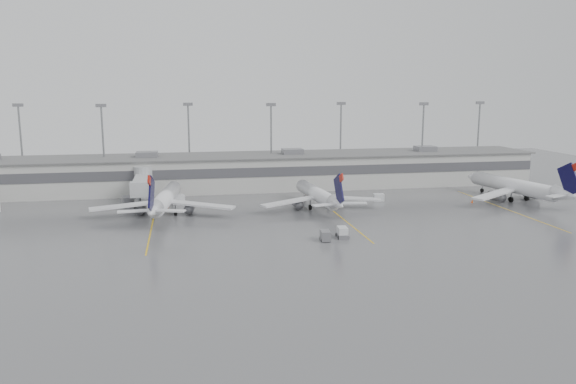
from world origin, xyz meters
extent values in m
plane|color=#57575A|center=(0.00, 0.00, 0.00)|extent=(260.00, 260.00, 0.00)
cube|color=#B5B5AF|center=(0.00, 58.00, 4.00)|extent=(150.00, 16.00, 8.00)
cube|color=#47474C|center=(0.00, 49.95, 5.00)|extent=(150.00, 0.15, 2.20)
cube|color=#606060|center=(0.00, 58.00, 8.05)|extent=(152.00, 17.00, 0.30)
cube|color=slate|center=(50.00, 58.00, 8.80)|extent=(5.00, 4.00, 1.30)
cylinder|color=gray|center=(-50.00, 67.50, 10.00)|extent=(0.44, 0.44, 20.00)
cube|color=slate|center=(-50.00, 67.50, 20.20)|extent=(2.40, 0.50, 0.80)
cylinder|color=gray|center=(-30.00, 60.00, 10.00)|extent=(0.44, 0.44, 20.00)
cube|color=slate|center=(-30.00, 60.00, 20.20)|extent=(2.40, 0.50, 0.80)
cylinder|color=gray|center=(-10.00, 67.50, 10.00)|extent=(0.44, 0.44, 20.00)
cube|color=slate|center=(-10.00, 67.50, 20.20)|extent=(2.40, 0.50, 0.80)
cylinder|color=gray|center=(10.00, 60.00, 10.00)|extent=(0.44, 0.44, 20.00)
cube|color=slate|center=(10.00, 60.00, 20.20)|extent=(2.40, 0.50, 0.80)
cylinder|color=gray|center=(30.00, 67.50, 10.00)|extent=(0.44, 0.44, 20.00)
cube|color=slate|center=(30.00, 67.50, 20.20)|extent=(2.40, 0.50, 0.80)
cylinder|color=gray|center=(50.00, 60.00, 10.00)|extent=(0.44, 0.44, 20.00)
cube|color=slate|center=(50.00, 60.00, 20.20)|extent=(2.40, 0.50, 0.80)
cylinder|color=gray|center=(70.00, 67.50, 10.00)|extent=(0.44, 0.44, 20.00)
cube|color=slate|center=(70.00, 67.50, 20.20)|extent=(2.40, 0.50, 0.80)
cylinder|color=#9A9D9F|center=(-20.50, 50.00, 3.50)|extent=(4.00, 4.00, 7.00)
cube|color=#9A9D9F|center=(-20.50, 43.50, 4.30)|extent=(2.80, 13.00, 2.60)
cube|color=#9A9D9F|center=(-20.50, 36.00, 4.30)|extent=(3.40, 2.40, 3.00)
cylinder|color=gray|center=(-20.50, 36.00, 1.40)|extent=(0.70, 0.70, 2.80)
cube|color=black|center=(-20.50, 36.00, 0.35)|extent=(2.20, 1.20, 0.70)
cube|color=#ECB20D|center=(-17.50, 24.00, 0.01)|extent=(0.25, 40.00, 0.01)
cube|color=#ECB20D|center=(17.50, 24.00, 0.01)|extent=(0.25, 40.00, 0.01)
cube|color=#ECB20D|center=(52.50, 24.00, 0.01)|extent=(0.25, 40.00, 0.01)
cylinder|color=white|center=(-15.26, 32.42, 3.05)|extent=(5.98, 22.54, 3.05)
cone|color=white|center=(-13.59, 44.89, 3.05)|extent=(3.40, 3.22, 3.05)
cone|color=white|center=(-17.05, 19.03, 3.45)|extent=(3.69, 5.43, 3.05)
cube|color=white|center=(-22.68, 30.54, 2.23)|extent=(13.46, 4.97, 0.36)
cube|color=white|center=(-8.59, 28.66, 2.23)|extent=(13.04, 8.09, 0.36)
cube|color=black|center=(-17.12, 18.53, 6.39)|extent=(1.06, 5.71, 6.64)
cube|color=#A3170C|center=(-17.29, 17.22, 9.03)|extent=(0.57, 2.08, 1.93)
cylinder|color=black|center=(-14.05, 41.47, 0.46)|extent=(0.47, 0.95, 0.91)
cylinder|color=black|center=(-17.64, 30.69, 0.56)|extent=(0.60, 1.17, 1.12)
cylinder|color=black|center=(-13.42, 30.12, 0.56)|extent=(0.60, 1.17, 1.12)
cylinder|color=white|center=(15.08, 32.55, 2.79)|extent=(4.44, 20.65, 2.79)
cone|color=white|center=(14.14, 44.06, 2.79)|extent=(3.00, 2.82, 2.79)
cone|color=white|center=(16.07, 20.21, 3.17)|extent=(3.16, 4.87, 2.79)
cube|color=white|center=(8.79, 29.43, 2.05)|extent=(12.11, 6.89, 0.33)
cube|color=white|center=(21.78, 30.48, 2.05)|extent=(12.34, 5.16, 0.33)
cube|color=black|center=(16.11, 19.74, 5.87)|extent=(0.70, 5.25, 6.09)
cube|color=#A3170C|center=(16.21, 18.54, 8.29)|extent=(0.43, 1.90, 1.77)
cylinder|color=black|center=(14.40, 40.91, 0.42)|extent=(0.39, 0.86, 0.84)
cylinder|color=black|center=(13.28, 30.54, 0.51)|extent=(0.50, 1.05, 1.02)
cylinder|color=black|center=(17.18, 30.85, 0.51)|extent=(0.50, 1.05, 1.02)
cylinder|color=white|center=(59.18, 32.42, 3.16)|extent=(7.61, 23.35, 3.16)
cone|color=white|center=(56.64, 45.24, 3.16)|extent=(3.67, 3.51, 3.16)
cone|color=white|center=(61.91, 18.67, 3.58)|extent=(4.13, 5.78, 3.16)
cube|color=white|center=(52.52, 28.09, 2.32)|extent=(13.29, 9.08, 0.37)
cube|color=white|center=(66.99, 30.96, 2.32)|extent=(13.93, 4.34, 0.37)
cube|color=black|center=(62.01, 18.16, 6.64)|extent=(1.46, 5.88, 6.89)
cube|color=#A3170C|center=(62.28, 16.81, 9.38)|extent=(0.72, 2.15, 2.00)
cylinder|color=black|center=(57.33, 41.72, 0.47)|extent=(0.55, 1.00, 0.95)
cylinder|color=black|center=(57.42, 29.92, 0.58)|extent=(0.69, 1.23, 1.16)
cylinder|color=black|center=(61.76, 30.78, 0.58)|extent=(0.69, 1.23, 1.16)
cube|color=silver|center=(13.59, 8.37, 0.89)|extent=(1.70, 2.51, 1.79)
cube|color=slate|center=(13.59, 8.37, 0.35)|extent=(1.93, 2.92, 0.70)
cylinder|color=black|center=(12.89, 9.43, 0.28)|extent=(0.27, 0.57, 0.56)
cylinder|color=black|center=(14.47, 9.29, 0.28)|extent=(0.27, 0.57, 0.56)
cylinder|color=black|center=(12.72, 7.45, 0.28)|extent=(0.27, 0.57, 0.56)
cylinder|color=black|center=(14.30, 7.31, 0.28)|extent=(0.27, 0.57, 0.56)
cube|color=slate|center=(10.39, 7.17, 0.86)|extent=(1.67, 2.66, 1.54)
cylinder|color=black|center=(9.84, 8.13, 0.25)|extent=(0.24, 0.52, 0.51)
cylinder|color=black|center=(10.95, 6.21, 0.25)|extent=(0.24, 0.52, 0.51)
cube|color=silver|center=(-13.04, 41.80, 0.93)|extent=(3.06, 2.55, 1.86)
cube|color=silver|center=(29.90, 36.53, 0.79)|extent=(2.37, 1.72, 1.57)
cube|color=slate|center=(-23.15, 40.36, 1.06)|extent=(2.76, 3.75, 2.12)
cone|color=#FF4805|center=(-15.13, 37.61, 0.33)|extent=(0.41, 0.41, 0.65)
cone|color=#FF4805|center=(13.84, 40.63, 0.39)|extent=(0.49, 0.49, 0.77)
cone|color=#FF4805|center=(48.90, 30.84, 0.36)|extent=(0.45, 0.45, 0.71)
camera|label=1|loc=(-11.62, -77.44, 24.04)|focal=35.00mm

